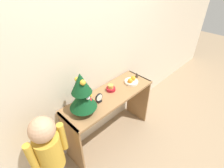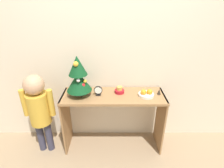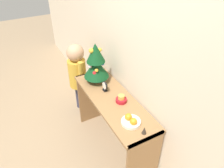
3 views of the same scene
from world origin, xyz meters
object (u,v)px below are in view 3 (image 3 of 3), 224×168
object	(u,v)px
figurine	(144,130)
child_figure	(77,71)
mini_tree	(96,63)
fruit_bowl	(131,121)
desk_clock	(105,86)
singing_bowl	(121,99)

from	to	relation	value
figurine	child_figure	xyz separation A→B (m)	(-1.50, -0.10, -0.15)
mini_tree	figurine	distance (m)	1.01
fruit_bowl	desk_clock	xyz separation A→B (m)	(-0.59, 0.02, 0.03)
desk_clock	mini_tree	bearing A→B (deg)	179.86
singing_bowl	figurine	bearing A→B (deg)	-5.06
singing_bowl	child_figure	size ratio (longest dim) A/B	0.11
mini_tree	desk_clock	size ratio (longest dim) A/B	4.11
fruit_bowl	child_figure	bearing A→B (deg)	-177.38
child_figure	fruit_bowl	bearing A→B (deg)	2.62
singing_bowl	desk_clock	xyz separation A→B (m)	(-0.26, -0.07, 0.03)
fruit_bowl	child_figure	distance (m)	1.34
mini_tree	fruit_bowl	world-z (taller)	mini_tree
mini_tree	singing_bowl	distance (m)	0.55
child_figure	singing_bowl	bearing A→B (deg)	8.14
fruit_bowl	desk_clock	distance (m)	0.59
fruit_bowl	singing_bowl	bearing A→B (deg)	165.83
desk_clock	child_figure	size ratio (longest dim) A/B	0.11
mini_tree	desk_clock	distance (m)	0.30
figurine	desk_clock	bearing A→B (deg)	-178.32
fruit_bowl	figurine	xyz separation A→B (m)	(0.17, 0.04, 0.01)
figurine	mini_tree	bearing A→B (deg)	-178.74
desk_clock	figurine	distance (m)	0.76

